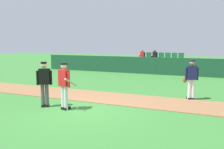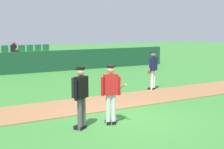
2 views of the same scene
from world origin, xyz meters
TOP-DOWN VIEW (x-y plane):
  - ground_plane at (0.00, 0.00)m, footprint 80.00×80.00m
  - infield_dirt_path at (0.00, 2.23)m, footprint 28.00×2.23m
  - dugout_fence at (0.00, 11.30)m, footprint 20.00×0.16m
  - stadium_bleachers at (-0.03, 12.75)m, footprint 4.45×2.10m
  - batter_red_jersey at (-0.58, -0.21)m, footprint 0.61×0.80m
  - umpire_home_plate at (-1.52, -0.18)m, footprint 0.53×0.46m
  - runner_navy_jersey at (3.53, 3.34)m, footprint 0.65×0.42m
  - baseball at (-0.23, 0.07)m, footprint 0.07×0.07m

SIDE VIEW (x-z plane):
  - ground_plane at x=0.00m, z-range 0.00..0.00m
  - infield_dirt_path at x=0.00m, z-range 0.00..0.03m
  - baseball at x=-0.23m, z-range 0.00..0.07m
  - stadium_bleachers at x=-0.03m, z-range -0.45..1.45m
  - dugout_fence at x=0.00m, z-range 0.00..1.35m
  - runner_navy_jersey at x=3.53m, z-range 0.08..1.84m
  - batter_red_jersey at x=-0.58m, z-range 0.09..1.85m
  - umpire_home_plate at x=-1.52m, z-range 0.12..1.88m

